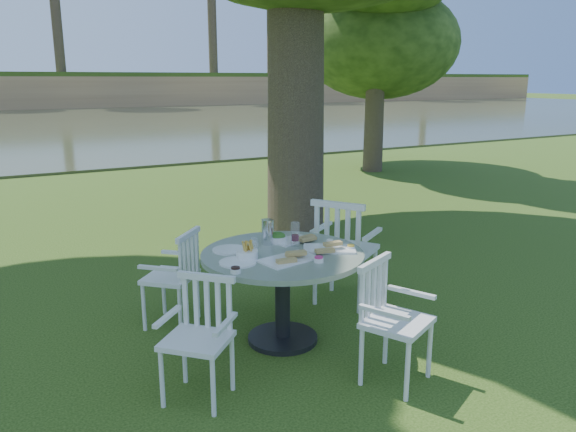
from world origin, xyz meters
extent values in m
plane|color=#1F3A0C|center=(0.00, 0.00, 0.00)|extent=(140.00, 140.00, 0.00)
cylinder|color=black|center=(-0.40, -0.43, 0.02)|extent=(0.56, 0.56, 0.04)
cylinder|color=black|center=(-0.40, -0.43, 0.37)|extent=(0.12, 0.12, 0.66)
cylinder|color=gray|center=(-0.40, -0.43, 0.72)|extent=(1.27, 1.27, 0.04)
cylinder|color=white|center=(0.79, -0.08, 0.25)|extent=(0.04, 0.04, 0.49)
cylinder|color=white|center=(0.55, 0.29, 0.25)|extent=(0.04, 0.04, 0.49)
cylinder|color=white|center=(0.46, -0.29, 0.25)|extent=(0.04, 0.04, 0.49)
cylinder|color=white|center=(0.22, 0.08, 0.25)|extent=(0.04, 0.04, 0.49)
cube|color=white|center=(0.50, 0.00, 0.52)|extent=(0.66, 0.68, 0.04)
cube|color=white|center=(0.32, -0.12, 0.75)|extent=(0.31, 0.45, 0.51)
cylinder|color=white|center=(-1.07, 0.56, 0.20)|extent=(0.03, 0.03, 0.41)
cylinder|color=white|center=(-1.32, 0.29, 0.20)|extent=(0.03, 0.03, 0.41)
cylinder|color=white|center=(-0.83, 0.33, 0.20)|extent=(0.03, 0.03, 0.41)
cylinder|color=white|center=(-1.08, 0.07, 0.20)|extent=(0.03, 0.03, 0.41)
cube|color=white|center=(-1.08, 0.31, 0.43)|extent=(0.56, 0.57, 0.04)
cube|color=white|center=(-0.95, 0.19, 0.62)|extent=(0.31, 0.33, 0.42)
cylinder|color=white|center=(-1.53, -0.89, 0.20)|extent=(0.03, 0.03, 0.40)
cylinder|color=white|center=(-1.28, -1.14, 0.20)|extent=(0.03, 0.03, 0.40)
cylinder|color=white|center=(-1.30, -0.66, 0.20)|extent=(0.03, 0.03, 0.40)
cylinder|color=white|center=(-1.05, -0.92, 0.20)|extent=(0.03, 0.03, 0.40)
cube|color=white|center=(-1.29, -0.90, 0.41)|extent=(0.55, 0.55, 0.04)
cube|color=white|center=(-1.17, -0.78, 0.60)|extent=(0.31, 0.31, 0.41)
cylinder|color=white|center=(-0.12, -1.59, 0.21)|extent=(0.03, 0.03, 0.42)
cylinder|color=white|center=(0.22, -1.43, 0.21)|extent=(0.03, 0.03, 0.42)
cylinder|color=white|center=(-0.26, -1.29, 0.21)|extent=(0.03, 0.03, 0.42)
cylinder|color=white|center=(0.08, -1.13, 0.21)|extent=(0.03, 0.03, 0.42)
cube|color=white|center=(-0.02, -1.36, 0.44)|extent=(0.56, 0.54, 0.04)
cube|color=white|center=(-0.10, -1.19, 0.64)|extent=(0.41, 0.22, 0.43)
cube|color=white|center=(-0.46, -0.62, 0.75)|extent=(0.45, 0.32, 0.02)
cube|color=white|center=(-0.04, -0.55, 0.75)|extent=(0.47, 0.41, 0.02)
cube|color=white|center=(-0.18, -0.19, 0.75)|extent=(0.37, 0.27, 0.01)
cylinder|color=white|center=(-0.81, -0.50, 0.75)|extent=(0.28, 0.28, 0.01)
cylinder|color=white|center=(-0.74, -0.18, 0.75)|extent=(0.27, 0.27, 0.01)
cylinder|color=white|center=(-0.71, -0.43, 0.77)|extent=(0.17, 0.17, 0.06)
cylinder|color=white|center=(-0.31, -0.17, 0.77)|extent=(0.16, 0.16, 0.05)
cylinder|color=silver|center=(-0.40, -0.17, 0.84)|extent=(0.10, 0.10, 0.21)
cylinder|color=white|center=(-0.23, -0.33, 0.84)|extent=(0.07, 0.07, 0.20)
cylinder|color=white|center=(-0.58, -0.30, 0.79)|extent=(0.06, 0.06, 0.11)
cylinder|color=white|center=(-0.63, -0.39, 0.80)|extent=(0.06, 0.06, 0.11)
cylinder|color=white|center=(-0.28, -0.77, 0.76)|extent=(0.07, 0.07, 0.03)
cylinder|color=white|center=(0.10, -0.63, 0.76)|extent=(0.07, 0.07, 0.03)
cylinder|color=white|center=(0.05, -0.42, 0.75)|extent=(0.06, 0.06, 0.03)
cylinder|color=white|center=(-0.91, -0.68, 0.76)|extent=(0.07, 0.07, 0.03)
ellipsoid|color=#1E3611|center=(5.52, 6.10, 2.86)|extent=(3.05, 3.05, 2.13)
cube|color=#373C23|center=(0.00, 23.00, 0.00)|extent=(100.00, 28.00, 0.12)
cube|color=#A97A4E|center=(0.00, 38.50, 1.10)|extent=(100.00, 3.00, 2.20)
cube|color=#1F3A0C|center=(0.00, 46.00, 2.35)|extent=(100.00, 18.00, 0.30)
cylinder|color=black|center=(32.00, 40.50, 8.70)|extent=(0.70, 0.70, 13.00)
cylinder|color=black|center=(41.00, 40.50, 8.70)|extent=(0.70, 0.70, 13.00)
camera|label=1|loc=(-2.40, -4.08, 2.05)|focal=35.00mm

